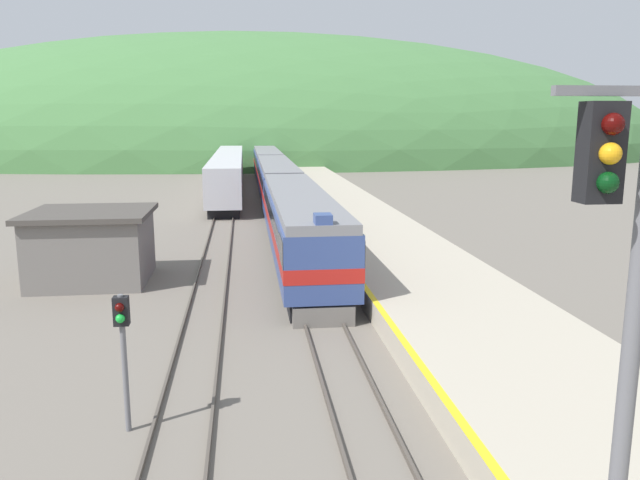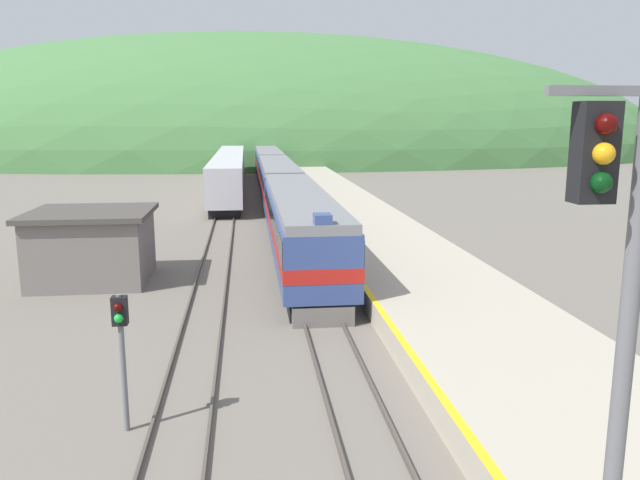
{
  "view_description": "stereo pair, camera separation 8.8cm",
  "coord_description": "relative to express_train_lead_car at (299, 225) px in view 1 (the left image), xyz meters",
  "views": [
    {
      "loc": [
        -2.82,
        -2.44,
        7.68
      ],
      "look_at": [
        0.48,
        24.85,
        2.29
      ],
      "focal_mm": 35.0,
      "sensor_mm": 36.0,
      "label": 1
    },
    {
      "loc": [
        -2.73,
        -2.45,
        7.68
      ],
      "look_at": [
        0.48,
        24.85,
        2.29
      ],
      "focal_mm": 35.0,
      "sensor_mm": 36.0,
      "label": 2
    }
  ],
  "objects": [
    {
      "name": "carriage_second",
      "position": [
        0.0,
        22.69,
        -0.01
      ],
      "size": [
        3.03,
        21.75,
        3.87
      ],
      "color": "black",
      "rests_on": "ground"
    },
    {
      "name": "signal_mast_main",
      "position": [
        1.31,
        -26.46,
        3.69
      ],
      "size": [
        2.2,
        0.42,
        8.84
      ],
      "color": "slate",
      "rests_on": "ground"
    },
    {
      "name": "express_train_lead_car",
      "position": [
        0.0,
        0.0,
        0.0
      ],
      "size": [
        3.04,
        21.41,
        4.23
      ],
      "color": "black",
      "rests_on": "ground"
    },
    {
      "name": "signal_post_siding",
      "position": [
        -5.84,
        -17.58,
        0.43
      ],
      "size": [
        0.36,
        0.42,
        3.53
      ],
      "color": "slate",
      "rests_on": "ground"
    },
    {
      "name": "platform",
      "position": [
        5.17,
        20.04,
        -1.67
      ],
      "size": [
        6.65,
        140.0,
        0.9
      ],
      "color": "#B2A893",
      "rests_on": "ground"
    },
    {
      "name": "distant_hills",
      "position": [
        0.0,
        93.68,
        -2.12
      ],
      "size": [
        169.36,
        76.21,
        47.33
      ],
      "color": "#477A42",
      "rests_on": "ground"
    },
    {
      "name": "carriage_third",
      "position": [
        0.0,
        45.33,
        -0.01
      ],
      "size": [
        3.03,
        21.75,
        3.87
      ],
      "color": "black",
      "rests_on": "ground"
    },
    {
      "name": "siding_train",
      "position": [
        -4.52,
        34.67,
        -0.07
      ],
      "size": [
        2.9,
        39.69,
        3.96
      ],
      "color": "black",
      "rests_on": "ground"
    },
    {
      "name": "carriage_fourth",
      "position": [
        0.0,
        67.96,
        -0.01
      ],
      "size": [
        3.03,
        21.75,
        3.87
      ],
      "color": "black",
      "rests_on": "ground"
    },
    {
      "name": "track_main",
      "position": [
        0.0,
        40.04,
        -2.04
      ],
      "size": [
        1.52,
        180.0,
        0.16
      ],
      "color": "#4C443D",
      "rests_on": "ground"
    },
    {
      "name": "track_siding",
      "position": [
        -4.52,
        40.04,
        -2.04
      ],
      "size": [
        1.52,
        180.0,
        0.16
      ],
      "color": "#4C443D",
      "rests_on": "ground"
    },
    {
      "name": "station_shed",
      "position": [
        -10.08,
        -2.42,
        -0.39
      ],
      "size": [
        5.61,
        5.35,
        3.41
      ],
      "color": "slate",
      "rests_on": "ground"
    }
  ]
}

